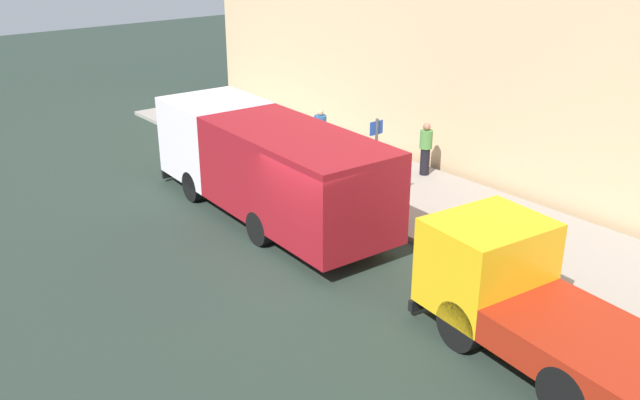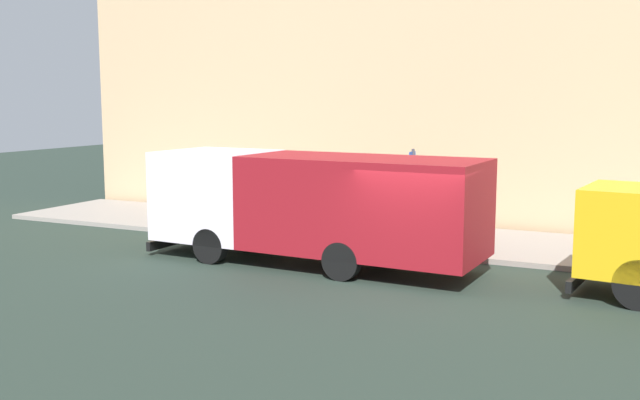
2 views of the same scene
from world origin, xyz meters
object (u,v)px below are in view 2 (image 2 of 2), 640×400
Objects in this scene: traffic_cone_orange at (235,219)px; large_utility_truck at (312,202)px; pedestrian_walking at (295,197)px; street_sign_post at (412,190)px; pedestrian_standing at (408,198)px.

large_utility_truck is at bearing -125.37° from traffic_cone_orange.
large_utility_truck is 4.46m from pedestrian_walking.
traffic_cone_orange is at bearing 84.50° from street_sign_post.
large_utility_truck is 2.87m from street_sign_post.
pedestrian_standing is (1.72, -2.98, -0.07)m from pedestrian_walking.
street_sign_post is at bearing -3.04° from pedestrian_walking.
pedestrian_walking reaches higher than traffic_cone_orange.
pedestrian_walking is 4.49m from street_sign_post.
large_utility_truck is 14.40× the size of traffic_cone_orange.
pedestrian_walking is at bearing 35.16° from large_utility_truck.
street_sign_post reaches higher than traffic_cone_orange.
street_sign_post reaches higher than pedestrian_standing.
traffic_cone_orange is (-2.69, 4.52, -0.56)m from pedestrian_standing.
pedestrian_walking reaches higher than pedestrian_standing.
pedestrian_standing is at bearing 46.98° from pedestrian_walking.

